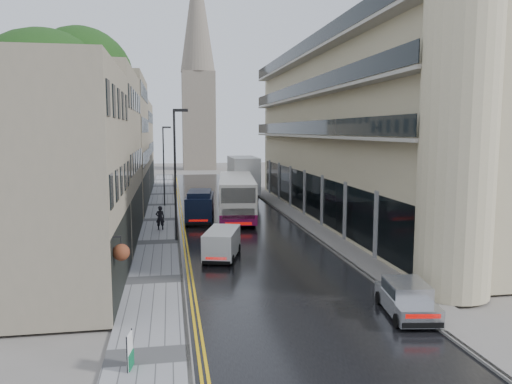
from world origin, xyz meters
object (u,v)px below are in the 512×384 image
object	(u,v)px
white_lorry	(233,180)
lamp_post_near	(175,176)
white_van	(204,249)
navy_van	(186,209)
estate_sign	(130,351)
cream_bus	(221,202)
tree_far	(87,142)
tree_near	(47,135)
pedestrian	(160,218)
lamp_post_far	(164,167)
silver_hatchback	(398,310)

from	to	relation	value
white_lorry	lamp_post_near	distance (m)	18.02
white_van	navy_van	distance (m)	11.25
estate_sign	cream_bus	bearing A→B (deg)	86.56
navy_van	white_lorry	bearing A→B (deg)	72.86
tree_far	white_lorry	distance (m)	14.40
tree_near	white_lorry	xyz separation A→B (m)	(13.71, 16.47, -4.64)
tree_near	pedestrian	bearing A→B (deg)	25.54
navy_van	estate_sign	distance (m)	23.20
estate_sign	white_lorry	bearing A→B (deg)	86.68
white_lorry	lamp_post_far	size ratio (longest dim) A/B	1.16
white_van	estate_sign	world-z (taller)	white_van
tree_near	white_van	size ratio (longest dim) A/B	3.67
cream_bus	estate_sign	world-z (taller)	cream_bus
lamp_post_near	lamp_post_far	size ratio (longest dim) A/B	1.13
tree_far	estate_sign	bearing A→B (deg)	-79.36
white_van	lamp_post_far	world-z (taller)	lamp_post_far
white_van	lamp_post_near	world-z (taller)	lamp_post_near
pedestrian	tree_far	bearing A→B (deg)	-61.09
lamp_post_near	tree_far	bearing A→B (deg)	131.96
white_lorry	lamp_post_far	xyz separation A→B (m)	(-6.81, -1.39, 1.56)
lamp_post_far	silver_hatchback	bearing A→B (deg)	-99.07
lamp_post_near	estate_sign	world-z (taller)	lamp_post_near
cream_bus	white_van	xyz separation A→B (m)	(-2.12, -11.74, -0.82)
white_van	navy_van	world-z (taller)	navy_van
tree_far	estate_sign	distance (m)	32.21
tree_far	lamp_post_near	xyz separation A→B (m)	(7.50, -13.43, -1.88)
navy_van	lamp_post_far	world-z (taller)	lamp_post_far
tree_far	white_lorry	world-z (taller)	tree_far
tree_far	silver_hatchback	bearing A→B (deg)	-62.47
tree_near	silver_hatchback	world-z (taller)	tree_near
tree_near	tree_far	bearing A→B (deg)	88.68
tree_far	navy_van	distance (m)	12.64
navy_van	silver_hatchback	bearing A→B (deg)	-65.34
navy_van	white_van	bearing A→B (deg)	-80.56
tree_near	estate_sign	world-z (taller)	tree_near
navy_van	estate_sign	xyz separation A→B (m)	(-2.49, -23.05, -0.67)
lamp_post_near	lamp_post_far	bearing A→B (deg)	106.07
tree_near	white_lorry	size ratio (longest dim) A/B	1.60
cream_bus	white_lorry	xyz separation A→B (m)	(2.37, 11.09, 0.61)
navy_van	lamp_post_near	distance (m)	6.16
lamp_post_near	white_lorry	bearing A→B (deg)	83.48
white_lorry	white_van	size ratio (longest dim) A/B	2.30
white_van	lamp_post_near	size ratio (longest dim) A/B	0.45
tree_far	estate_sign	size ratio (longest dim) A/B	11.70
cream_bus	pedestrian	size ratio (longest dim) A/B	7.07
tree_far	white_van	bearing A→B (deg)	-65.25
silver_hatchback	pedestrian	bearing A→B (deg)	123.11
pedestrian	silver_hatchback	bearing A→B (deg)	110.19
white_van	navy_van	bearing A→B (deg)	108.60
tree_near	cream_bus	world-z (taller)	tree_near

